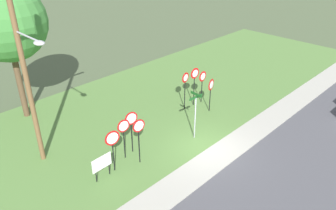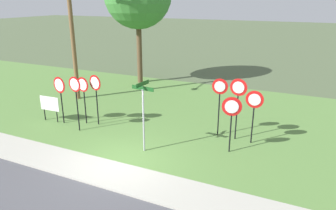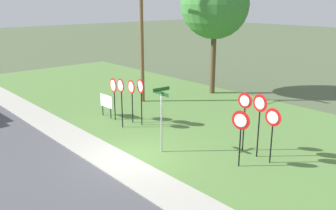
{
  "view_description": "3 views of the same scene",
  "coord_description": "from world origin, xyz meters",
  "px_view_note": "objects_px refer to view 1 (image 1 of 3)",
  "views": [
    {
      "loc": [
        -12.14,
        -8.87,
        10.65
      ],
      "look_at": [
        0.39,
        3.38,
        1.32
      ],
      "focal_mm": 35.84,
      "sensor_mm": 36.0,
      "label": 1
    },
    {
      "loc": [
        5.99,
        -8.58,
        5.78
      ],
      "look_at": [
        0.8,
        2.48,
        1.63
      ],
      "focal_mm": 33.8,
      "sensor_mm": 36.0,
      "label": 2
    },
    {
      "loc": [
        11.39,
        -8.08,
        6.27
      ],
      "look_at": [
        -0.63,
        2.45,
        1.67
      ],
      "focal_mm": 39.07,
      "sensor_mm": 36.0,
      "label": 3
    }
  ],
  "objects_px": {
    "utility_pole": "(26,69)",
    "oak_tree_left": "(6,22)",
    "stop_sign_far_center": "(139,132)",
    "stop_sign_far_left": "(124,131)",
    "notice_board": "(102,164)",
    "yield_sign_far_right": "(195,78)",
    "yield_sign_near_right": "(211,88)",
    "street_name_post": "(195,112)",
    "stop_sign_near_left": "(113,142)",
    "yield_sign_far_left": "(185,82)",
    "stop_sign_near_right": "(131,123)",
    "yield_sign_near_left": "(203,79)"
  },
  "relations": [
    {
      "from": "stop_sign_far_center",
      "to": "oak_tree_left",
      "type": "height_order",
      "value": "oak_tree_left"
    },
    {
      "from": "yield_sign_near_right",
      "to": "notice_board",
      "type": "distance_m",
      "value": 8.82
    },
    {
      "from": "stop_sign_far_left",
      "to": "stop_sign_far_center",
      "type": "height_order",
      "value": "stop_sign_far_center"
    },
    {
      "from": "yield_sign_far_left",
      "to": "yield_sign_near_left",
      "type": "bearing_deg",
      "value": -11.87
    },
    {
      "from": "stop_sign_far_left",
      "to": "stop_sign_far_center",
      "type": "relative_size",
      "value": 0.91
    },
    {
      "from": "stop_sign_far_left",
      "to": "notice_board",
      "type": "relative_size",
      "value": 1.83
    },
    {
      "from": "stop_sign_far_left",
      "to": "yield_sign_far_right",
      "type": "xyz_separation_m",
      "value": [
        6.93,
        1.27,
        0.34
      ]
    },
    {
      "from": "stop_sign_far_center",
      "to": "yield_sign_far_right",
      "type": "distance_m",
      "value": 6.98
    },
    {
      "from": "utility_pole",
      "to": "oak_tree_left",
      "type": "distance_m",
      "value": 5.38
    },
    {
      "from": "street_name_post",
      "to": "oak_tree_left",
      "type": "xyz_separation_m",
      "value": [
        -5.51,
        9.27,
        4.26
      ]
    },
    {
      "from": "yield_sign_near_left",
      "to": "stop_sign_near_right",
      "type": "bearing_deg",
      "value": -171.67
    },
    {
      "from": "stop_sign_far_left",
      "to": "oak_tree_left",
      "type": "height_order",
      "value": "oak_tree_left"
    },
    {
      "from": "notice_board",
      "to": "utility_pole",
      "type": "bearing_deg",
      "value": 108.59
    },
    {
      "from": "utility_pole",
      "to": "yield_sign_near_right",
      "type": "bearing_deg",
      "value": -15.97
    },
    {
      "from": "notice_board",
      "to": "oak_tree_left",
      "type": "distance_m",
      "value": 9.85
    },
    {
      "from": "notice_board",
      "to": "oak_tree_left",
      "type": "xyz_separation_m",
      "value": [
        0.18,
        8.42,
        5.11
      ]
    },
    {
      "from": "stop_sign_far_left",
      "to": "yield_sign_near_right",
      "type": "distance_m",
      "value": 7.02
    },
    {
      "from": "yield_sign_far_left",
      "to": "oak_tree_left",
      "type": "relative_size",
      "value": 0.31
    },
    {
      "from": "yield_sign_far_right",
      "to": "utility_pole",
      "type": "height_order",
      "value": "utility_pole"
    },
    {
      "from": "stop_sign_near_right",
      "to": "yield_sign_far_left",
      "type": "height_order",
      "value": "yield_sign_far_left"
    },
    {
      "from": "stop_sign_near_right",
      "to": "street_name_post",
      "type": "distance_m",
      "value": 3.63
    },
    {
      "from": "notice_board",
      "to": "yield_sign_far_right",
      "type": "bearing_deg",
      "value": 9.1
    },
    {
      "from": "yield_sign_near_left",
      "to": "yield_sign_far_left",
      "type": "height_order",
      "value": "yield_sign_far_left"
    },
    {
      "from": "stop_sign_far_left",
      "to": "notice_board",
      "type": "bearing_deg",
      "value": -157.42
    },
    {
      "from": "stop_sign_near_right",
      "to": "street_name_post",
      "type": "xyz_separation_m",
      "value": [
        3.33,
        -1.45,
        -0.08
      ]
    },
    {
      "from": "stop_sign_far_left",
      "to": "notice_board",
      "type": "xyz_separation_m",
      "value": [
        -1.75,
        -0.47,
        -0.82
      ]
    },
    {
      "from": "utility_pole",
      "to": "oak_tree_left",
      "type": "bearing_deg",
      "value": 74.13
    },
    {
      "from": "street_name_post",
      "to": "stop_sign_near_left",
      "type": "bearing_deg",
      "value": 174.91
    },
    {
      "from": "street_name_post",
      "to": "yield_sign_near_right",
      "type": "bearing_deg",
      "value": 28.02
    },
    {
      "from": "utility_pole",
      "to": "notice_board",
      "type": "relative_size",
      "value": 7.42
    },
    {
      "from": "stop_sign_far_left",
      "to": "stop_sign_far_center",
      "type": "distance_m",
      "value": 0.9
    },
    {
      "from": "stop_sign_far_center",
      "to": "oak_tree_left",
      "type": "xyz_separation_m",
      "value": [
        -1.84,
        8.79,
        4.12
      ]
    },
    {
      "from": "yield_sign_far_right",
      "to": "utility_pole",
      "type": "relative_size",
      "value": 0.29
    },
    {
      "from": "yield_sign_far_left",
      "to": "oak_tree_left",
      "type": "height_order",
      "value": "oak_tree_left"
    },
    {
      "from": "stop_sign_near_right",
      "to": "street_name_post",
      "type": "height_order",
      "value": "street_name_post"
    },
    {
      "from": "yield_sign_far_left",
      "to": "notice_board",
      "type": "bearing_deg",
      "value": -171.24
    },
    {
      "from": "yield_sign_near_right",
      "to": "street_name_post",
      "type": "xyz_separation_m",
      "value": [
        -3.07,
        -1.3,
        0.0
      ]
    },
    {
      "from": "stop_sign_near_right",
      "to": "notice_board",
      "type": "relative_size",
      "value": 1.94
    },
    {
      "from": "stop_sign_near_right",
      "to": "utility_pole",
      "type": "height_order",
      "value": "utility_pole"
    },
    {
      "from": "street_name_post",
      "to": "oak_tree_left",
      "type": "bearing_deg",
      "value": 125.75
    },
    {
      "from": "yield_sign_near_left",
      "to": "yield_sign_near_right",
      "type": "relative_size",
      "value": 1.0
    },
    {
      "from": "yield_sign_far_left",
      "to": "street_name_post",
      "type": "distance_m",
      "value": 3.47
    },
    {
      "from": "yield_sign_near_left",
      "to": "street_name_post",
      "type": "bearing_deg",
      "value": -146.07
    },
    {
      "from": "stop_sign_far_center",
      "to": "yield_sign_far_right",
      "type": "bearing_deg",
      "value": 24.04
    },
    {
      "from": "yield_sign_near_left",
      "to": "yield_sign_far_right",
      "type": "xyz_separation_m",
      "value": [
        -0.7,
        0.1,
        0.31
      ]
    },
    {
      "from": "stop_sign_near_left",
      "to": "stop_sign_near_right",
      "type": "relative_size",
      "value": 0.95
    },
    {
      "from": "utility_pole",
      "to": "yield_sign_far_right",
      "type": "bearing_deg",
      "value": -9.05
    },
    {
      "from": "stop_sign_far_left",
      "to": "yield_sign_near_right",
      "type": "relative_size",
      "value": 1.01
    },
    {
      "from": "stop_sign_far_left",
      "to": "street_name_post",
      "type": "distance_m",
      "value": 4.16
    },
    {
      "from": "stop_sign_far_left",
      "to": "yield_sign_far_left",
      "type": "bearing_deg",
      "value": 20.15
    }
  ]
}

